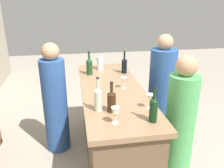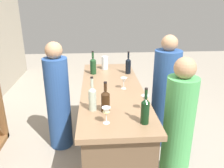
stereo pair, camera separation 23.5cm
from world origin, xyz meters
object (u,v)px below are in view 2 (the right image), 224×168
wine_bottle_center_clear_pale (92,98)px  person_center_guest (165,96)px  wine_bottle_second_left_amber_brown (105,100)px  wine_bottle_rightmost_olive_green (93,65)px  person_right_guest (58,100)px  wine_glass_near_center (124,81)px  wine_glass_near_right (106,112)px  water_pitcher (105,63)px  wine_bottle_second_right_near_black (128,65)px  wine_bottle_leftmost_dark_green (145,110)px  person_left_guest (178,129)px  wine_glass_near_left (145,99)px

wine_bottle_center_clear_pale → person_center_guest: size_ratio=0.21×
wine_bottle_second_left_amber_brown → wine_bottle_center_clear_pale: (0.04, 0.12, 0.01)m
wine_bottle_rightmost_olive_green → person_right_guest: 0.66m
wine_bottle_rightmost_olive_green → wine_glass_near_center: size_ratio=2.36×
wine_glass_near_right → water_pitcher: 1.55m
wine_bottle_second_right_near_black → person_center_guest: size_ratio=0.20×
wine_bottle_center_clear_pale → wine_glass_near_right: size_ratio=2.24×
person_center_guest → wine_bottle_rightmost_olive_green: bearing=-4.8°
wine_bottle_leftmost_dark_green → wine_bottle_second_right_near_black: wine_bottle_leftmost_dark_green is taller
wine_bottle_second_right_near_black → wine_glass_near_center: (-0.56, 0.13, -0.02)m
wine_glass_near_center → wine_bottle_center_clear_pale: bearing=145.5°
wine_glass_near_center → person_left_guest: 0.78m
wine_bottle_center_clear_pale → wine_glass_near_right: 0.27m
wine_bottle_second_left_amber_brown → wine_glass_near_left: bearing=-89.2°
person_left_guest → person_center_guest: 0.81m
wine_bottle_center_clear_pale → wine_glass_near_center: wine_bottle_center_clear_pale is taller
wine_bottle_leftmost_dark_green → person_right_guest: bearing=38.1°
wine_glass_near_center → water_pitcher: water_pitcher is taller
wine_bottle_second_right_near_black → person_right_guest: 1.05m
water_pitcher → wine_bottle_second_right_near_black: bearing=-126.1°
wine_bottle_second_right_near_black → person_right_guest: (-0.19, 0.95, -0.41)m
wine_bottle_second_left_amber_brown → wine_glass_near_center: (0.55, -0.23, -0.01)m
person_center_guest → person_left_guest: bearing=90.6°
wine_bottle_rightmost_olive_green → person_center_guest: bearing=-102.0°
wine_bottle_leftmost_dark_green → person_right_guest: person_right_guest is taller
wine_glass_near_center → person_center_guest: size_ratio=0.09×
wine_bottle_leftmost_dark_green → wine_glass_near_center: size_ratio=2.36×
wine_glass_near_left → person_right_guest: person_right_guest is taller
wine_bottle_second_right_near_black → wine_glass_near_center: wine_bottle_second_right_near_black is taller
wine_bottle_second_left_amber_brown → person_center_guest: person_center_guest is taller
wine_bottle_second_right_near_black → person_right_guest: person_right_guest is taller
wine_glass_near_center → person_left_guest: bearing=-129.4°
wine_glass_near_center → water_pitcher: bearing=13.1°
wine_bottle_rightmost_olive_green → water_pitcher: bearing=-39.0°
wine_bottle_leftmost_dark_green → wine_bottle_rightmost_olive_green: size_ratio=1.00×
wine_bottle_rightmost_olive_green → wine_glass_near_left: wine_bottle_rightmost_olive_green is taller
wine_bottle_center_clear_pale → wine_bottle_second_right_near_black: (1.07, -0.48, -0.01)m
person_center_guest → wine_glass_near_right: bearing=60.1°
wine_bottle_second_left_amber_brown → wine_bottle_rightmost_olive_green: wine_bottle_rightmost_olive_green is taller
wine_bottle_rightmost_olive_green → person_left_guest: size_ratio=0.22×
wine_glass_near_right → person_center_guest: size_ratio=0.10×
person_left_guest → person_right_guest: (0.80, 1.35, 0.01)m
wine_glass_near_right → person_center_guest: (1.13, -0.85, -0.38)m
wine_bottle_second_right_near_black → wine_bottle_rightmost_olive_green: 0.48m
wine_bottle_rightmost_olive_green → wine_bottle_second_left_amber_brown: bearing=-174.1°
wine_glass_near_left → water_pitcher: 1.36m
wine_glass_near_left → wine_bottle_second_left_amber_brown: bearing=90.8°
wine_bottle_second_left_amber_brown → wine_bottle_rightmost_olive_green: bearing=5.9°
wine_glass_near_center → wine_bottle_second_right_near_black: bearing=-12.8°
wine_bottle_center_clear_pale → person_left_guest: 0.98m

